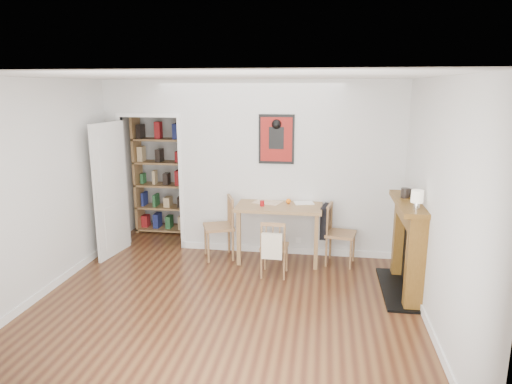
% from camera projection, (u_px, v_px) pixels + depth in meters
% --- Properties ---
extents(ground, '(5.20, 5.20, 0.00)m').
position_uv_depth(ground, '(233.00, 288.00, 5.80)').
color(ground, brown).
rests_on(ground, ground).
extents(room_shell, '(5.20, 5.20, 5.20)m').
position_uv_depth(room_shell, '(256.00, 169.00, 6.79)').
color(room_shell, beige).
rests_on(room_shell, ground).
extents(dining_table, '(1.22, 0.78, 0.83)m').
position_uv_depth(dining_table, '(280.00, 211.00, 6.62)').
color(dining_table, olive).
rests_on(dining_table, ground).
extents(chair_left, '(0.60, 0.60, 0.93)m').
position_uv_depth(chair_left, '(219.00, 228.00, 6.74)').
color(chair_left, '#9D7249').
rests_on(chair_left, ground).
extents(chair_right, '(0.56, 0.51, 0.88)m').
position_uv_depth(chair_right, '(339.00, 233.00, 6.49)').
color(chair_right, '#9D7249').
rests_on(chair_right, ground).
extents(chair_front, '(0.40, 0.45, 0.78)m').
position_uv_depth(chair_front, '(274.00, 247.00, 6.11)').
color(chair_front, '#9D7249').
rests_on(chair_front, ground).
extents(bookshelf, '(0.88, 0.35, 2.09)m').
position_uv_depth(bookshelf, '(161.00, 174.00, 7.87)').
color(bookshelf, olive).
rests_on(bookshelf, ground).
extents(fireplace, '(0.45, 1.25, 1.16)m').
position_uv_depth(fireplace, '(409.00, 244.00, 5.59)').
color(fireplace, brown).
rests_on(fireplace, ground).
extents(red_glass, '(0.06, 0.06, 0.08)m').
position_uv_depth(red_glass, '(262.00, 203.00, 6.50)').
color(red_glass, maroon).
rests_on(red_glass, dining_table).
extents(orange_fruit, '(0.07, 0.07, 0.07)m').
position_uv_depth(orange_fruit, '(288.00, 201.00, 6.64)').
color(orange_fruit, orange).
rests_on(orange_fruit, dining_table).
extents(placemat, '(0.46, 0.39, 0.00)m').
position_uv_depth(placemat, '(268.00, 202.00, 6.73)').
color(placemat, beige).
rests_on(placemat, dining_table).
extents(notebook, '(0.31, 0.26, 0.01)m').
position_uv_depth(notebook, '(304.00, 203.00, 6.66)').
color(notebook, white).
rests_on(notebook, dining_table).
extents(mantel_lamp, '(0.14, 0.14, 0.22)m').
position_uv_depth(mantel_lamp, '(417.00, 197.00, 5.07)').
color(mantel_lamp, silver).
rests_on(mantel_lamp, fireplace).
extents(ceramic_jar_a, '(0.10, 0.10, 0.12)m').
position_uv_depth(ceramic_jar_a, '(405.00, 193.00, 5.61)').
color(ceramic_jar_a, black).
rests_on(ceramic_jar_a, fireplace).
extents(ceramic_jar_b, '(0.07, 0.07, 0.09)m').
position_uv_depth(ceramic_jar_b, '(409.00, 192.00, 5.71)').
color(ceramic_jar_b, black).
rests_on(ceramic_jar_b, fireplace).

